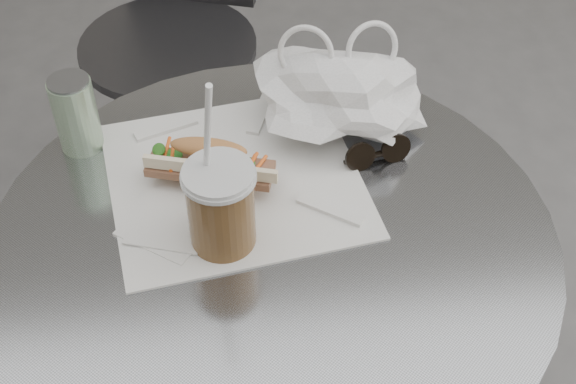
{
  "coord_description": "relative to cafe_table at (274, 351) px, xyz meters",
  "views": [
    {
      "loc": [
        -0.05,
        -0.5,
        1.53
      ],
      "look_at": [
        0.02,
        0.23,
        0.79
      ],
      "focal_mm": 50.0,
      "sensor_mm": 36.0,
      "label": 1
    }
  ],
  "objects": [
    {
      "name": "cafe_table",
      "position": [
        0.0,
        0.0,
        0.0
      ],
      "size": [
        0.76,
        0.76,
        0.74
      ],
      "color": "slate",
      "rests_on": "ground"
    },
    {
      "name": "drink_can",
      "position": [
        -0.26,
        0.21,
        0.33
      ],
      "size": [
        0.06,
        0.06,
        0.12
      ],
      "color": "#599154",
      "rests_on": "cafe_table"
    },
    {
      "name": "sandwich_paper",
      "position": [
        -0.04,
        0.11,
        0.28
      ],
      "size": [
        0.39,
        0.38,
        0.0
      ],
      "primitive_type": "cube",
      "rotation": [
        0.0,
        0.0,
        0.16
      ],
      "color": "white",
      "rests_on": "cafe_table"
    },
    {
      "name": "iced_coffee",
      "position": [
        -0.06,
        -0.0,
        0.34
      ],
      "size": [
        0.09,
        0.09,
        0.27
      ],
      "color": "brown",
      "rests_on": "cafe_table"
    },
    {
      "name": "sunglasses",
      "position": [
        0.16,
        0.12,
        0.29
      ],
      "size": [
        0.1,
        0.04,
        0.05
      ],
      "rotation": [
        0.0,
        0.0,
        0.23
      ],
      "color": "black",
      "rests_on": "cafe_table"
    },
    {
      "name": "napkin_stack",
      "position": [
        -0.13,
        0.03,
        0.28
      ],
      "size": [
        0.15,
        0.15,
        0.01
      ],
      "color": "white",
      "rests_on": "cafe_table"
    },
    {
      "name": "banh_mi",
      "position": [
        -0.07,
        0.1,
        0.31
      ],
      "size": [
        0.23,
        0.14,
        0.07
      ],
      "rotation": [
        0.0,
        0.0,
        -0.28
      ],
      "color": "tan",
      "rests_on": "sandwich_paper"
    },
    {
      "name": "chair_far",
      "position": [
        -0.15,
        0.87,
        -0.12
      ],
      "size": [
        0.41,
        0.44,
        0.76
      ],
      "rotation": [
        0.0,
        0.0,
        2.84
      ],
      "color": "#2E2D30",
      "rests_on": "ground"
    },
    {
      "name": "plastic_bag",
      "position": [
        0.12,
        0.21,
        0.33
      ],
      "size": [
        0.24,
        0.19,
        0.12
      ],
      "primitive_type": null,
      "rotation": [
        0.0,
        0.0,
        -0.05
      ],
      "color": "white",
      "rests_on": "cafe_table"
    }
  ]
}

